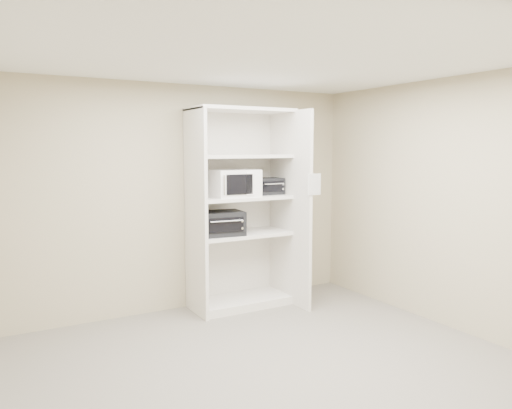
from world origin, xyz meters
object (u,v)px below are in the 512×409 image
microwave (234,183)px  toaster_oven_upper (267,186)px  shelving_unit (244,215)px  toaster_oven_lower (221,223)px

microwave → toaster_oven_upper: size_ratio=1.51×
shelving_unit → microwave: size_ratio=4.48×
toaster_oven_upper → toaster_oven_lower: bearing=-175.3°
microwave → toaster_oven_lower: microwave is taller
shelving_unit → toaster_oven_lower: (-0.34, -0.04, -0.07)m
toaster_oven_upper → toaster_oven_lower: 0.80m
shelving_unit → toaster_oven_upper: size_ratio=6.75×
microwave → toaster_oven_lower: (-0.17, 0.01, -0.47)m
toaster_oven_upper → shelving_unit: bearing=-177.2°
shelving_unit → toaster_oven_upper: (0.34, 0.02, 0.34)m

